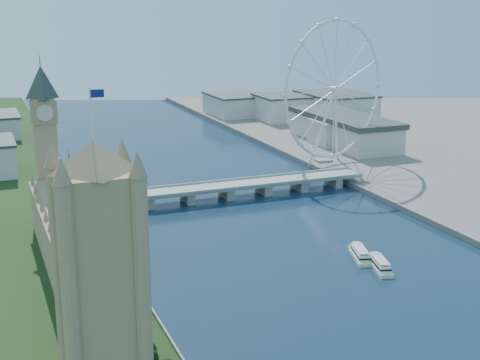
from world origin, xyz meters
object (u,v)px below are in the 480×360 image
victoria_tower (100,277)px  tour_boat_far (380,269)px  london_eye (334,90)px  tour_boat_near (360,258)px

victoria_tower → tour_boat_far: (163.23, 84.69, -54.49)m
london_eye → tour_boat_near: size_ratio=4.14×
tour_boat_near → london_eye: bearing=82.5°
london_eye → tour_boat_far: (-91.75, -215.39, -67.52)m
victoria_tower → tour_boat_near: size_ratio=3.73×
london_eye → tour_boat_far: size_ratio=4.20×
victoria_tower → london_eye: 393.99m
victoria_tower → tour_boat_far: 191.79m
london_eye → tour_boat_far: london_eye is taller
tour_boat_near → tour_boat_far: tour_boat_near is taller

